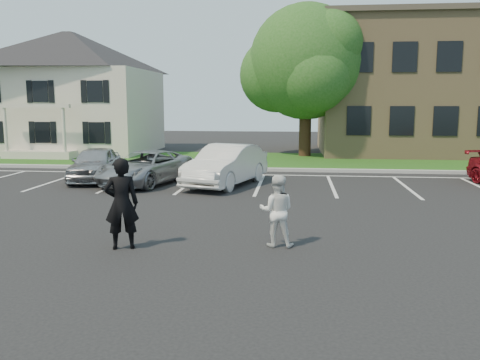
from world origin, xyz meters
name	(u,v)px	position (x,y,z in m)	size (l,w,h in m)	color
ground_plane	(235,238)	(0.00, 0.00, 0.00)	(90.00, 90.00, 0.00)	black
curb	(266,169)	(0.00, 12.00, 0.07)	(40.00, 0.30, 0.15)	gray
grass_strip	(270,161)	(0.00, 16.00, 0.04)	(44.00, 8.00, 0.08)	#134813
stall_lines	(296,181)	(1.40, 8.95, 0.01)	(34.00, 5.36, 0.01)	silver
house	(71,92)	(-13.00, 19.97, 3.83)	(10.30, 9.22, 7.60)	beige
tree	(308,65)	(1.99, 18.59, 5.35)	(7.80, 7.20, 8.80)	black
man_black_suit	(122,204)	(-2.37, -1.11, 1.01)	(0.74, 0.48, 2.02)	black
man_white_shirt	(277,211)	(0.99, -0.54, 0.81)	(0.78, 0.61, 1.61)	silver
car_silver_west	(95,164)	(-6.80, 8.32, 0.70)	(1.65, 4.09, 1.39)	#A0A0A4
car_silver_minivan	(146,168)	(-4.48, 7.71, 0.65)	(2.16, 4.69, 1.30)	#94979B
car_white_sedan	(226,165)	(-1.29, 7.73, 0.79)	(1.66, 4.77, 1.57)	silver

